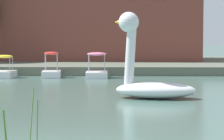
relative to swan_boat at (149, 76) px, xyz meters
The scene contains 7 objects.
shore_bank_far 21.99m from the swan_boat, 99.30° to the left, with size 121.61×20.52×0.57m, color #5B6051.
swan_boat is the anchor object (origin of this frame).
pedal_boat_pink 10.41m from the swan_boat, 104.37° to the left, with size 1.38×2.16×1.55m.
pedal_boat_red 11.56m from the swan_boat, 117.71° to the left, with size 1.33×2.05×1.58m.
pedal_boat_yellow 12.94m from the swan_boat, 129.37° to the left, with size 1.18×2.06×1.39m.
tree_sapling_by_fence 23.62m from the swan_boat, 90.34° to the left, with size 4.64×4.81×5.48m.
apartment_block 25.49m from the swan_boat, 102.09° to the left, with size 21.89×10.41×10.35m, color brown.
Camera 1 is at (2.48, -8.54, 2.24)m, focal length 74.18 mm.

